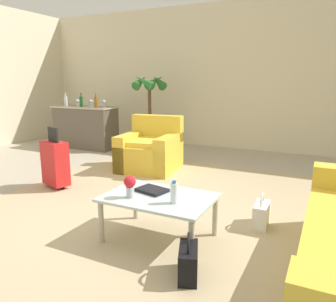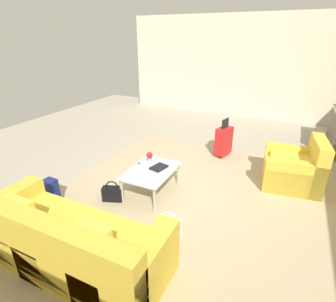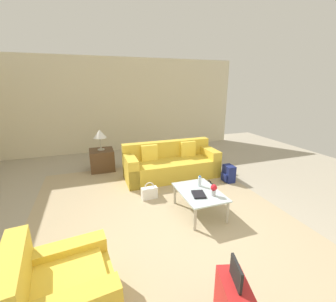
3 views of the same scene
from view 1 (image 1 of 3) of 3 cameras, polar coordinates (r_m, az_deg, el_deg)
The scene contains 20 objects.
ground_plane at distance 3.79m, azimuth -3.33°, elevation -10.63°, with size 12.00×12.00×0.00m, color #A89E89.
wall_back at distance 7.30m, azimuth 12.94°, elevation 12.49°, with size 10.24×0.12×3.10m, color beige.
area_rug at distance 3.72m, azimuth 6.45°, elevation -11.06°, with size 5.20×4.40×0.01m, color tan.
armchair at distance 5.52m, azimuth -2.95°, elevation -0.08°, with size 0.99×1.02×0.88m.
coffee_table at distance 3.06m, azimuth -1.54°, elevation -8.78°, with size 0.99×0.69×0.42m.
water_bottle at distance 2.84m, azimuth 1.07°, elevation -7.29°, with size 0.06×0.06×0.20m.
coffee_table_book at distance 3.16m, azimuth -2.80°, elevation -6.81°, with size 0.28×0.20×0.03m, color black.
flower_vase at distance 2.99m, azimuth -6.67°, elevation -5.81°, with size 0.11×0.11×0.21m.
bar_console at distance 7.49m, azimuth -14.18°, elevation 4.15°, with size 1.46×0.57×0.92m.
wine_glass_leftmost at distance 7.74m, azimuth -17.41°, elevation 8.31°, with size 0.08×0.08×0.15m.
wine_glass_left_of_centre at distance 7.52m, azimuth -15.53°, elevation 8.33°, with size 0.08×0.08×0.15m.
wine_glass_right_of_centre at distance 7.35m, azimuth -13.32°, elevation 8.36°, with size 0.08×0.08×0.15m.
wine_glass_rightmost at distance 7.16m, azimuth -11.12°, elevation 8.37°, with size 0.08×0.08×0.15m.
wine_bottle_clear at distance 7.64m, azimuth -17.37°, elevation 8.34°, with size 0.07×0.07×0.30m.
wine_bottle_green at distance 7.35m, azimuth -14.86°, elevation 8.36°, with size 0.07×0.07×0.30m.
wine_bottle_amber at distance 7.09m, azimuth -12.41°, elevation 8.36°, with size 0.07×0.07×0.30m.
suitcase_red at distance 4.78m, azimuth -19.06°, elevation -1.94°, with size 0.45×0.32×0.85m.
handbag_white at distance 3.54m, azimuth 15.96°, elevation -10.51°, with size 0.15×0.33×0.36m.
handbag_black at distance 2.61m, azimuth 3.54°, elevation -18.61°, with size 0.25×0.35×0.36m.
potted_palm at distance 7.18m, azimuth -3.22°, elevation 7.81°, with size 0.64×0.64×1.64m.
Camera 1 is at (1.75, -3.02, 1.46)m, focal length 35.00 mm.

